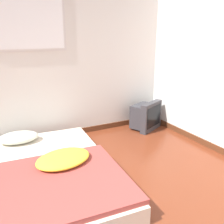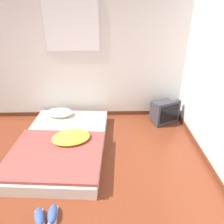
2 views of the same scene
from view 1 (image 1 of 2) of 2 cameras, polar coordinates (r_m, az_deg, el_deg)
The scene contains 3 objects.
wall_back at distance 3.74m, azimuth -23.95°, elevation 11.41°, with size 7.50×0.08×2.60m.
mattress_bed at distance 2.92m, azimuth -14.42°, elevation -13.33°, with size 1.53×2.17×0.33m.
crt_tv at distance 4.36m, azimuth 7.72°, elevation -0.89°, with size 0.59×0.53×0.49m.
Camera 1 is at (-0.25, -1.15, 1.58)m, focal length 40.00 mm.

